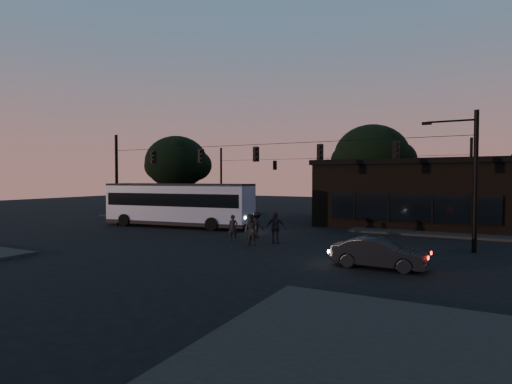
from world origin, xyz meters
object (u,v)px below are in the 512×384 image
at_px(building, 417,193).
at_px(car, 379,253).
at_px(pedestrian_b, 251,230).
at_px(bus, 179,202).
at_px(pedestrian_d, 257,224).
at_px(pedestrian_a, 233,228).
at_px(pedestrian_c, 276,228).

bearing_deg(building, car, -89.35).
bearing_deg(pedestrian_b, bus, 166.52).
bearing_deg(car, pedestrian_b, 73.07).
relative_size(building, pedestrian_d, 8.96).
relative_size(pedestrian_a, pedestrian_d, 0.95).
bearing_deg(pedestrian_c, building, -136.73).
xyz_separation_m(car, pedestrian_c, (-6.75, 3.87, 0.30)).
xyz_separation_m(building, pedestrian_a, (-9.32, -14.48, -1.89)).
relative_size(car, pedestrian_d, 2.34).
xyz_separation_m(bus, pedestrian_d, (8.32, -2.28, -1.10)).
relative_size(pedestrian_b, pedestrian_d, 1.08).
height_order(bus, pedestrian_a, bus).
relative_size(building, pedestrian_c, 8.00).
xyz_separation_m(car, pedestrian_a, (-9.53, 3.52, 0.16)).
bearing_deg(bus, pedestrian_b, -35.86).
distance_m(building, pedestrian_a, 17.32).
height_order(building, pedestrian_c, building).
relative_size(car, pedestrian_c, 2.09).
bearing_deg(building, pedestrian_d, -125.13).
distance_m(pedestrian_b, pedestrian_d, 3.25).
relative_size(bus, pedestrian_b, 6.84).
xyz_separation_m(building, car, (0.20, -17.99, -2.05)).
bearing_deg(building, pedestrian_c, -114.87).
xyz_separation_m(building, pedestrian_c, (-6.55, -14.12, -1.75)).
relative_size(car, pedestrian_a, 2.45).
bearing_deg(pedestrian_d, pedestrian_b, 131.44).
bearing_deg(pedestrian_c, pedestrian_a, -14.55).
relative_size(bus, pedestrian_d, 7.36).
relative_size(car, pedestrian_b, 2.18).
bearing_deg(car, pedestrian_d, 59.40).
bearing_deg(pedestrian_c, car, 128.31).
height_order(pedestrian_b, pedestrian_d, pedestrian_b).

